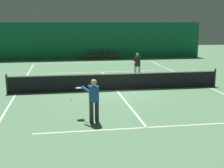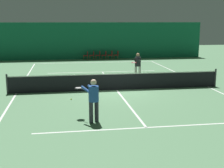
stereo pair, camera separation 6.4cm
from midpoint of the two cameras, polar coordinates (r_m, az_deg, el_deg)
ground_plane at (r=17.68m, az=0.95°, el=-1.10°), size 60.00×60.00×0.00m
backdrop_curtain at (r=31.85m, az=-3.65°, el=7.88°), size 23.00×0.12×3.67m
court_line_baseline_far at (r=29.30m, az=-3.09°, el=3.96°), size 11.00×0.10×0.00m
court_line_service_far at (r=23.89m, az=-1.71°, el=2.24°), size 8.25×0.10×0.00m
court_line_service_near at (r=11.66m, az=6.45°, el=-7.91°), size 8.25×0.10×0.00m
court_line_sideline_left at (r=17.60m, az=-16.98°, el=-1.66°), size 0.10×23.80×0.00m
court_line_sideline_right at (r=19.38m, az=17.18°, el=-0.48°), size 0.10×23.80×0.00m
court_line_centre at (r=17.68m, az=0.95°, el=-1.09°), size 0.10×12.80×0.00m
tennis_net at (r=17.57m, az=0.95°, el=0.53°), size 12.00×0.10×1.07m
player_near at (r=11.95m, az=-3.34°, el=-2.44°), size 1.02×1.35×1.70m
player_far at (r=21.01m, az=4.81°, el=3.69°), size 0.96×1.39×1.73m
courtside_chair_0 at (r=31.36m, az=-4.67°, el=5.33°), size 0.44×0.44×0.84m
courtside_chair_1 at (r=31.41m, az=-3.54°, el=5.36°), size 0.44×0.44×0.84m
courtside_chair_2 at (r=31.48m, az=-2.42°, el=5.38°), size 0.44×0.44×0.84m
courtside_chair_3 at (r=31.56m, az=-1.30°, el=5.40°), size 0.44×0.44×0.84m
courtside_chair_4 at (r=31.64m, az=-0.18°, el=5.42°), size 0.44×0.44×0.84m
courtside_chair_5 at (r=31.75m, az=0.93°, el=5.44°), size 0.44×0.44×0.84m
tennis_ball at (r=15.64m, az=-7.36°, el=-2.76°), size 0.07×0.07×0.07m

